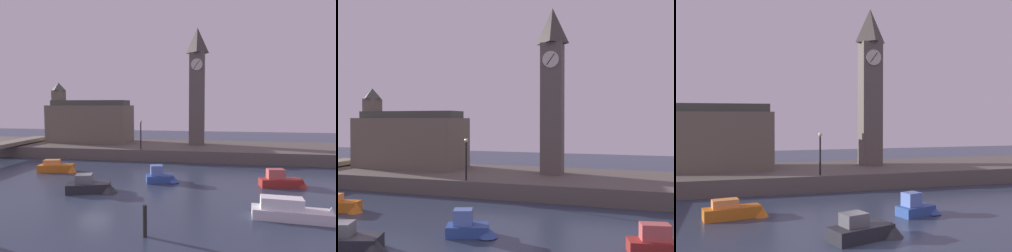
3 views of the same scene
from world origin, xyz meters
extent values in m
plane|color=#2D384C|center=(0.00, 0.00, 0.00)|extent=(120.00, 120.00, 0.00)
cube|color=#5B544C|center=(0.00, 20.00, 0.75)|extent=(70.00, 12.00, 1.50)
cube|color=#5B544C|center=(6.95, 20.92, 8.17)|extent=(2.18, 2.18, 13.34)
cylinder|color=beige|center=(6.95, 19.77, 13.09)|extent=(1.65, 0.12, 1.65)
cube|color=black|center=(6.95, 19.70, 13.09)|extent=(0.83, 0.04, 1.10)
pyramid|color=#403A35|center=(6.95, 20.92, 16.68)|extent=(2.39, 2.39, 3.68)
cube|color=#6B6051|center=(-9.90, 21.38, 4.38)|extent=(12.51, 5.75, 5.77)
cube|color=#42473D|center=(-9.90, 21.38, 7.67)|extent=(11.89, 3.45, 0.80)
cylinder|color=black|center=(0.04, 14.64, 3.25)|extent=(0.16, 0.16, 3.49)
sphere|color=#F2E099|center=(0.04, 14.64, 5.17)|extent=(0.36, 0.36, 0.36)
cube|color=orange|center=(-7.56, 6.88, 0.38)|extent=(3.88, 1.99, 0.77)
cube|color=#FF9947|center=(-8.00, 6.88, 1.04)|extent=(1.82, 1.21, 0.54)
cone|color=orange|center=(-5.71, 6.88, 0.42)|extent=(1.35, 1.35, 0.93)
cube|color=#2D4C93|center=(4.57, 4.44, 0.34)|extent=(2.83, 2.09, 0.67)
cube|color=#5B7AC1|center=(4.27, 4.44, 1.13)|extent=(1.36, 1.26, 0.93)
cone|color=#2D4C93|center=(5.84, 4.44, 0.37)|extent=(1.56, 1.56, 0.63)
cube|color=#232328|center=(-0.67, 0.24, 0.39)|extent=(3.87, 2.58, 0.79)
cube|color=#515156|center=(-1.10, 0.24, 1.15)|extent=(1.60, 1.45, 0.72)
cone|color=#232328|center=(1.11, 0.24, 0.43)|extent=(1.78, 1.78, 0.89)
camera|label=1|loc=(9.87, -22.55, 7.29)|focal=31.40mm
camera|label=2|loc=(13.04, -15.31, 7.02)|focal=37.86mm
camera|label=3|loc=(-7.34, -20.59, 6.76)|focal=42.82mm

